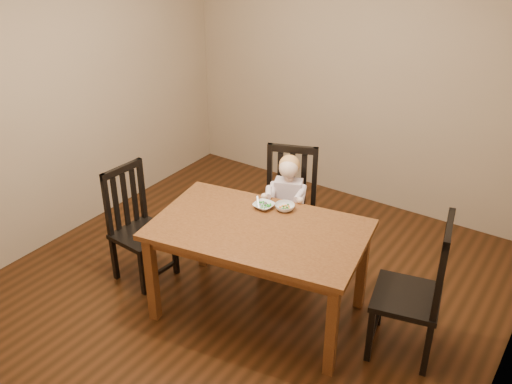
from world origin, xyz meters
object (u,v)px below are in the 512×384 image
Objects in this scene: chair_child at (288,210)px; bowl_veg at (285,207)px; toddler at (288,200)px; chair_right at (416,292)px; chair_left at (138,226)px; dining_table at (259,238)px; bowl_peas at (264,206)px.

bowl_veg is at bearing 95.63° from chair_child.
chair_right is at bearing 139.66° from toddler.
chair_right is at bearing 103.86° from chair_left.
chair_child reaches higher than dining_table.
bowl_peas is (0.06, -0.50, 0.30)m from chair_child.
dining_table is at bearing 89.48° from chair_right.
chair_child is at bearing 97.27° from bowl_peas.
dining_table is 0.81m from chair_child.
chair_right is 1.31m from bowl_peas.
chair_child is 0.58m from bowl_peas.
chair_left is at bearing -172.80° from dining_table.
toddler is at bearing 90.00° from chair_child.
dining_table is 0.32m from bowl_peas.
chair_left is 0.91× the size of chair_right.
chair_left is at bearing 87.00° from chair_right.
chair_right is (2.29, 0.39, 0.05)m from chair_left.
chair_left is at bearing -157.81° from bowl_peas.
dining_table is 10.96× the size of bowl_peas.
dining_table is at bearing -64.05° from bowl_peas.
bowl_veg is at bearing 85.99° from dining_table.
toddler is 0.46m from bowl_veg.
toddler reaches higher than dining_table.
dining_table is 1.60× the size of chair_child.
bowl_veg is (0.20, -0.38, 0.17)m from toddler.
bowl_veg reaches higher than dining_table.
chair_child reaches higher than toddler.
dining_table is 1.55× the size of chair_right.
toddler is (-0.17, 0.71, -0.05)m from dining_table.
bowl_peas is at bearing 76.24° from chair_child.
bowl_peas is (0.04, -0.45, 0.16)m from toddler.
dining_table is 3.21× the size of toddler.
bowl_veg is at bearing 23.39° from bowl_peas.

